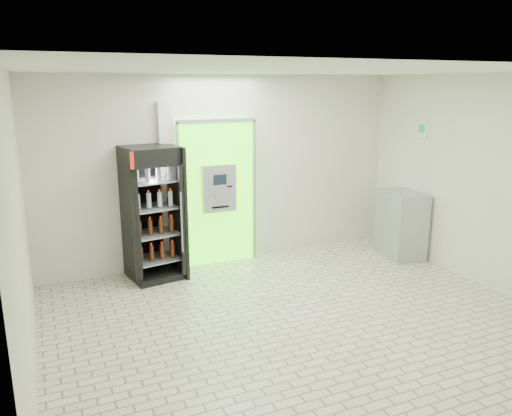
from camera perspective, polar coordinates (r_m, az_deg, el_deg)
ground at (r=6.37m, az=4.94°, el=-12.69°), size 6.00×6.00×0.00m
room_shell at (r=5.78m, az=5.33°, el=3.84°), size 6.00×6.00×6.00m
atm_assembly at (r=7.99m, az=-4.50°, el=1.83°), size 1.30×0.24×2.33m
pillar at (r=7.78m, az=-10.02°, el=2.29°), size 0.22×0.11×2.60m
beverage_cooler at (r=7.53m, az=-11.64°, el=-0.90°), size 0.85×0.81×1.99m
steel_cabinet at (r=8.74m, az=16.18°, el=-1.80°), size 0.66×0.89×1.11m
exit_sign at (r=8.62m, az=18.45°, el=8.45°), size 0.02×0.22×0.26m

